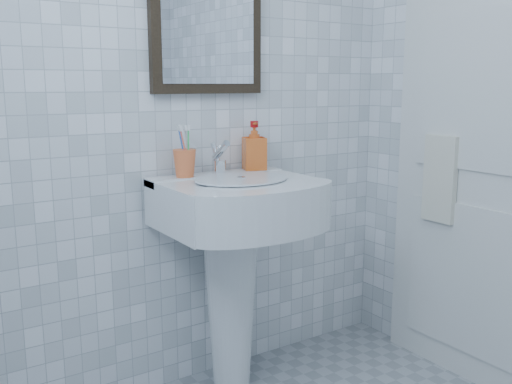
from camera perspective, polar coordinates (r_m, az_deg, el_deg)
wall_back at (r=2.33m, az=-8.56°, el=9.92°), size 2.20×0.02×2.50m
washbasin at (r=2.32m, az=-2.24°, el=-5.78°), size 0.60×0.44×0.92m
faucet at (r=2.34m, az=-3.70°, el=3.18°), size 0.06×0.13×0.14m
toothbrush_cup at (r=2.27m, az=-7.14°, el=2.86°), size 0.12×0.12×0.11m
soap_dispenser at (r=2.45m, az=-0.17°, el=4.65°), size 0.12×0.12×0.21m
wall_mirror at (r=2.40m, az=-4.91°, el=17.19°), size 0.50×0.04×0.62m
bathroom_door at (r=2.55m, az=21.13°, el=3.75°), size 0.04×0.80×2.00m
towel_ring at (r=2.61m, az=18.41°, el=5.18°), size 0.01×0.18×0.18m
hand_towel at (r=2.62m, az=17.91°, el=1.25°), size 0.03×0.16×0.38m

